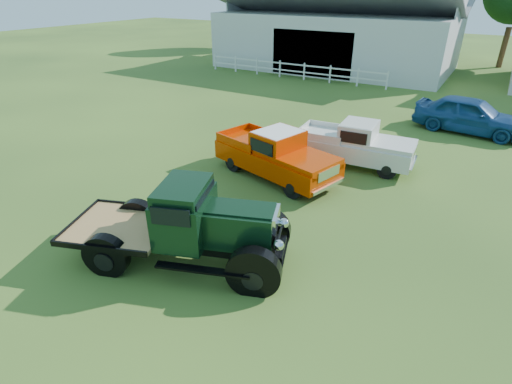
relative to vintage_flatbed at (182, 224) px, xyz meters
The scene contains 7 objects.
ground 1.68m from the vintage_flatbed, 69.56° to the left, with size 120.00×120.00×0.00m, color #2F471C.
shed_left 28.04m from the vintage_flatbed, 103.53° to the left, with size 18.80×10.20×5.60m, color silver, non-canonical shape.
fence_rail 22.52m from the vintage_flatbed, 109.59° to the left, with size 14.20×0.16×1.20m, color white, non-canonical shape.
vintage_flatbed is the anchor object (origin of this frame).
red_pickup 5.58m from the vintage_flatbed, 94.36° to the left, with size 4.87×1.87×1.77m, color #C23100, non-canonical shape.
white_pickup 8.28m from the vintage_flatbed, 78.67° to the left, with size 4.51×1.75×1.66m, color silver, non-canonical shape.
misc_car_blue 15.42m from the vintage_flatbed, 71.09° to the left, with size 1.96×4.88×1.66m, color navy.
Camera 1 is at (5.33, -7.33, 6.25)m, focal length 28.00 mm.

